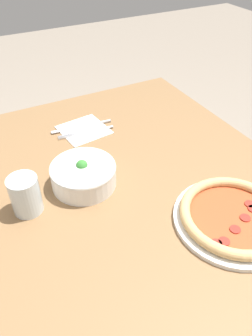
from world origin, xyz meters
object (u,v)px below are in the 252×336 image
(knife, at_px, (84,126))
(fork, at_px, (87,132))
(bowl, at_px, (84,174))
(pizza, at_px, (233,217))
(glass, at_px, (25,195))

(knife, bearing_deg, fork, 85.89)
(bowl, distance_m, fork, 0.26)
(bowl, bearing_deg, knife, -21.91)
(pizza, xyz_separation_m, bowl, (0.30, 0.27, 0.02))
(fork, bearing_deg, pizza, 113.30)
(pizza, bearing_deg, bowl, 42.29)
(knife, bearing_deg, pizza, 111.48)
(bowl, distance_m, glass, 0.17)
(knife, distance_m, glass, 0.41)
(pizza, distance_m, fork, 0.56)
(fork, xyz_separation_m, knife, (0.04, -0.01, -0.00))
(knife, bearing_deg, bowl, 74.05)
(fork, bearing_deg, bowl, 72.16)
(pizza, xyz_separation_m, fork, (0.54, 0.17, -0.01))
(fork, bearing_deg, glass, 50.21)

